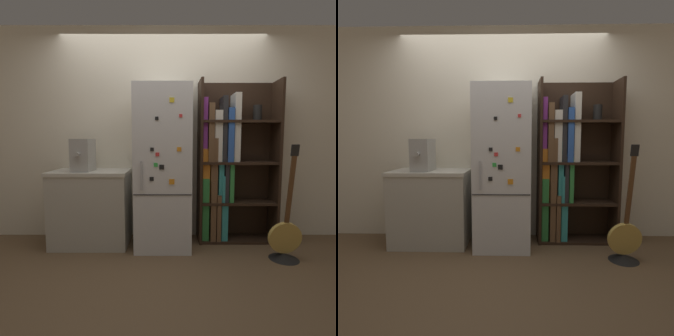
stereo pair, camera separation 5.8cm
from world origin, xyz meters
The scene contains 7 objects.
ground_plane centered at (0.00, 0.00, 0.00)m, with size 16.00×16.00×0.00m, color brown.
wall_back centered at (0.00, 0.47, 1.30)m, with size 8.00×0.05×2.60m.
refrigerator centered at (0.00, 0.14, 0.91)m, with size 0.62×0.65×1.81m.
bookshelf centered at (0.76, 0.31, 0.90)m, with size 0.93×0.34×1.92m.
kitchen_counter centered at (-0.84, 0.17, 0.44)m, with size 0.88×0.57×0.88m.
espresso_machine centered at (-0.91, 0.13, 1.06)m, with size 0.20×0.37×0.36m.
guitar centered at (1.26, -0.26, 0.17)m, with size 0.34×0.30×1.19m.
Camera 2 is at (0.12, -2.85, 1.22)m, focal length 28.00 mm.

